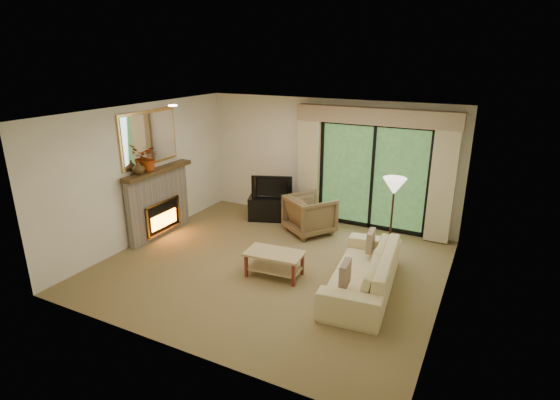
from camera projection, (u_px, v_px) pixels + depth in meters
The scene contains 22 objects.
floor at pixel (272, 265), 7.50m from camera, with size 5.50×5.50×0.00m, color olive.
ceiling at pixel (271, 113), 6.67m from camera, with size 5.50×5.50×0.00m, color white.
wall_back at pixel (327, 161), 9.20m from camera, with size 5.00×5.00×0.00m, color silver.
wall_front at pixel (169, 253), 4.98m from camera, with size 5.00×5.00×0.00m, color silver.
wall_left at pixel (144, 173), 8.27m from camera, with size 5.00×5.00×0.00m, color silver.
wall_right at pixel (451, 222), 5.90m from camera, with size 5.00×5.00×0.00m, color silver.
fireplace at pixel (159, 202), 8.58m from camera, with size 0.24×1.70×1.37m, color slate, non-canonical shape.
mirror at pixel (149, 138), 8.21m from camera, with size 0.07×1.45×1.02m, color gold, non-canonical shape.
sliding_door at pixel (373, 177), 8.79m from camera, with size 2.26×0.10×2.16m, color black, non-canonical shape.
curtain_left at pixel (309, 166), 9.24m from camera, with size 0.45×0.18×2.35m, color #C8B98D.
curtain_right at pixel (443, 182), 8.08m from camera, with size 0.45×0.18×2.35m, color #C8B98D.
cornice at pixel (376, 116), 8.32m from camera, with size 3.20×0.24×0.32m, color tan.
media_console at pixel (272, 208), 9.51m from camera, with size 1.01×0.46×0.51m, color black.
tv at pixel (272, 186), 9.35m from camera, with size 0.87×0.11×0.50m, color black.
armchair at pixel (310, 214), 8.76m from camera, with size 0.83×0.86×0.78m, color brown.
sofa at pixel (363, 270), 6.65m from camera, with size 2.24×0.87×0.65m, color beige.
pillow_near at pixel (345, 274), 6.07m from camera, with size 0.10×0.37×0.37m, color brown.
pillow_far at pixel (371, 241), 7.16m from camera, with size 0.09×0.35×0.35m, color brown.
coffee_table at pixel (274, 264), 7.10m from camera, with size 0.93×0.51×0.42m, color tan, non-canonical shape.
floor_lamp at pixel (391, 219), 7.55m from camera, with size 0.40×0.40×1.48m, color beige, non-canonical shape.
vase at pixel (138, 168), 7.93m from camera, with size 0.23×0.23×0.24m, color #412D15.
branches at pixel (149, 158), 8.13m from camera, with size 0.43×0.38×0.48m, color #9C390E.
Camera 1 is at (3.18, -5.95, 3.47)m, focal length 28.00 mm.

